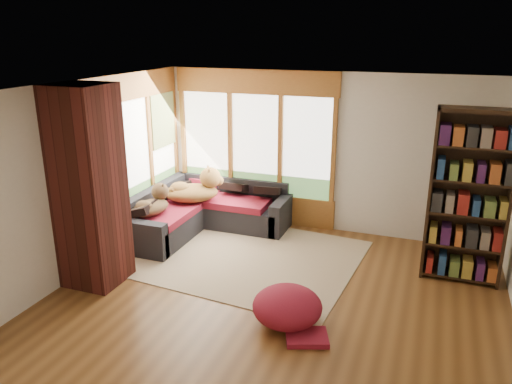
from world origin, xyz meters
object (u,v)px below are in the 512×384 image
Objects in this scene: sectional_sofa at (196,213)px; pouf at (287,306)px; area_rug at (239,255)px; brick_chimney at (89,188)px; dog_brindle at (153,199)px; dog_tan at (196,184)px; bookshelf at (468,198)px.

pouf is at bearing -44.93° from sectional_sofa.
sectional_sofa is 1.29m from area_rug.
sectional_sofa reaches higher than area_rug.
brick_chimney is 1.44m from dog_brindle.
sectional_sofa is 2.76× the size of pouf.
dog_tan reaches higher than sectional_sofa.
dog_tan is at bearing 174.71° from bookshelf.
brick_chimney is 3.26× the size of pouf.
brick_chimney reaches higher than area_rug.
bookshelf reaches higher than dog_brindle.
sectional_sofa is 0.92m from dog_brindle.
pouf is at bearing -2.93° from brick_chimney.
dog_tan is at bearing 135.34° from pouf.
dog_brindle is (-1.40, -0.03, 0.72)m from area_rug.
sectional_sofa is at bearing -124.61° from dog_tan.
area_rug is (1.04, -0.70, -0.30)m from sectional_sofa.
pouf is (2.24, -2.19, -0.08)m from sectional_sofa.
area_rug is 1.48× the size of bookshelf.
dog_tan is (0.45, 2.07, -0.51)m from brick_chimney.
sectional_sofa is 0.64× the size of area_rug.
brick_chimney is 2.32m from sectional_sofa.
pouf is (2.68, -0.14, -1.07)m from brick_chimney.
sectional_sofa is 4.20m from bookshelf.
sectional_sofa is 0.96× the size of bookshelf.
dog_tan is (-2.24, 2.21, 0.56)m from pouf.
sectional_sofa is 3.13m from pouf.
sectional_sofa is at bearing -17.90° from dog_brindle.
sectional_sofa is (0.45, 2.05, -1.00)m from brick_chimney.
dog_tan is (-1.04, 0.72, 0.78)m from area_rug.
pouf is at bearing -110.60° from dog_brindle.
brick_chimney reaches higher than sectional_sofa.
brick_chimney is 1.18× the size of sectional_sofa.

